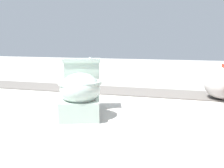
{
  "coord_description": "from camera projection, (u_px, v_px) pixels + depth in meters",
  "views": [
    {
      "loc": [
        2.22,
        1.06,
        0.69
      ],
      "look_at": [
        0.01,
        0.42,
        0.3
      ],
      "focal_mm": 42.0,
      "sensor_mm": 36.0,
      "label": 1
    }
  ],
  "objects": [
    {
      "name": "toilet",
      "position": [
        81.0,
        91.0,
        2.43
      ],
      "size": [
        0.71,
        0.55,
        0.52
      ],
      "rotation": [
        0.0,
        0.0,
        0.33
      ],
      "color": "#B2C6B7",
      "rests_on": "ground"
    },
    {
      "name": "gravel_strip",
      "position": [
        142.0,
        92.0,
        3.46
      ],
      "size": [
        0.56,
        8.0,
        0.01
      ],
      "primitive_type": "cube",
      "color": "#605B56",
      "rests_on": "ground"
    },
    {
      "name": "ground_plane",
      "position": [
        70.0,
        113.0,
        2.51
      ],
      "size": [
        14.0,
        14.0,
        0.0
      ],
      "primitive_type": "plane",
      "color": "#A8A59E"
    }
  ]
}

